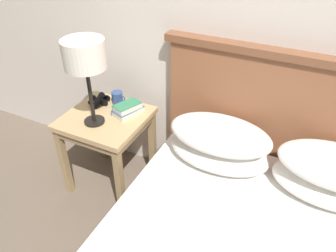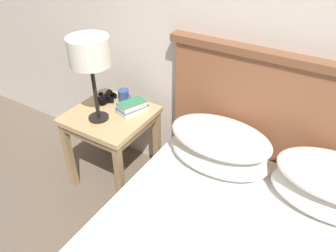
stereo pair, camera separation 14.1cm
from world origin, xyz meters
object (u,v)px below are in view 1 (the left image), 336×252
at_px(book_on_nightstand, 128,111).
at_px(coffee_mug, 118,98).
at_px(binoculars_pair, 99,100).
at_px(table_lamp, 85,57).
at_px(nightstand, 107,127).
at_px(book_stacked_on_top, 127,106).

bearing_deg(book_on_nightstand, coffee_mug, 148.02).
height_order(book_on_nightstand, coffee_mug, coffee_mug).
distance_m(binoculars_pair, coffee_mug, 0.13).
relative_size(table_lamp, binoculars_pair, 3.28).
distance_m(table_lamp, binoculars_pair, 0.48).
distance_m(nightstand, binoculars_pair, 0.21).
bearing_deg(nightstand, coffee_mug, 95.22).
distance_m(book_stacked_on_top, binoculars_pair, 0.25).
relative_size(nightstand, book_on_nightstand, 2.64).
bearing_deg(binoculars_pair, book_stacked_on_top, -7.01).
xyz_separation_m(nightstand, book_on_nightstand, (0.12, 0.09, 0.11)).
relative_size(table_lamp, book_on_nightstand, 2.45).
xyz_separation_m(table_lamp, book_on_nightstand, (0.14, 0.18, -0.42)).
bearing_deg(table_lamp, book_on_nightstand, 52.37).
height_order(book_stacked_on_top, coffee_mug, coffee_mug).
distance_m(book_on_nightstand, binoculars_pair, 0.25).
bearing_deg(nightstand, book_stacked_on_top, 37.40).
height_order(nightstand, book_on_nightstand, book_on_nightstand).
distance_m(table_lamp, book_stacked_on_top, 0.44).
height_order(table_lamp, book_on_nightstand, table_lamp).
bearing_deg(book_on_nightstand, table_lamp, -127.63).
bearing_deg(table_lamp, coffee_mug, 89.07).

